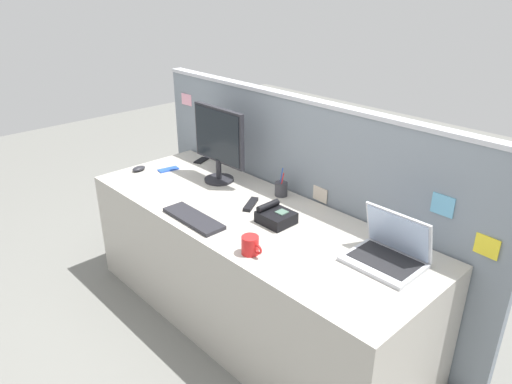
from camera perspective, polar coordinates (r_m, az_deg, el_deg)
ground_plane at (r=3.12m, az=-0.69°, el=-14.69°), size 10.00×10.00×0.00m
desk at (r=2.90m, az=-0.73°, el=-9.07°), size 2.22×0.79×0.73m
cubicle_divider at (r=3.03m, az=5.33°, el=-1.15°), size 2.58×0.08×1.33m
desktop_monitor at (r=3.07m, az=-4.46°, el=6.15°), size 0.45×0.19×0.49m
laptop at (r=2.35m, az=15.56°, el=-6.70°), size 0.34×0.27×0.24m
desk_phone at (r=2.61m, az=2.33°, el=-2.91°), size 0.18×0.16×0.10m
keyboard_main at (r=2.67m, az=-7.45°, el=-3.13°), size 0.41×0.14×0.02m
computer_mouse_right_hand at (r=3.40m, az=-13.77°, el=2.72°), size 0.07×0.11×0.03m
pen_cup at (r=2.93m, az=3.01°, el=0.39°), size 0.08×0.08×0.18m
cell_phone_blue_case at (r=3.38m, az=-10.38°, el=2.66°), size 0.08×0.15×0.01m
cell_phone_black_slab at (r=3.51m, az=-6.51°, el=3.76°), size 0.10×0.14×0.01m
tv_remote at (r=2.81m, az=-0.63°, el=-1.47°), size 0.12×0.17×0.02m
coffee_mug at (r=2.32m, az=-0.66°, el=-6.35°), size 0.12×0.09×0.09m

